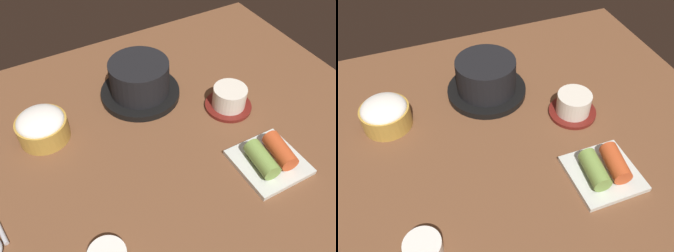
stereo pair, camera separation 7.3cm
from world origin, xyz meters
The scene contains 5 objects.
dining_table centered at (0.00, 0.00, 1.00)cm, with size 100.00×76.00×2.00cm, color brown.
stone_pot centered at (2.66, 12.50, 6.25)cm, with size 18.21×18.21×9.00cm.
rice_bowl centered at (-20.41, 10.11, 5.25)cm, with size 10.34×10.34×6.46cm.
tea_cup_with_saucer centered at (18.12, -0.76, 4.51)cm, with size 10.43×10.43×5.36cm.
kimchi_plate centered at (15.52, -17.83, 3.69)cm, with size 12.58×12.58×4.46cm.
Camera 1 is at (-22.67, -46.64, 57.63)cm, focal length 38.68 mm.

